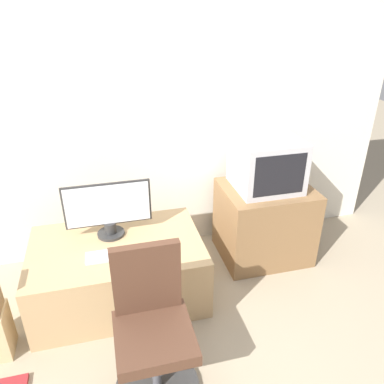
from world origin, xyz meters
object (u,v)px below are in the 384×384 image
Objects in this scene: keyboard at (112,255)px; mouse at (147,250)px; office_chair at (153,335)px; main_monitor at (108,209)px; crt_tv at (267,164)px.

mouse is at bearing -2.43° from keyboard.
office_chair is at bearing -95.91° from mouse.
main_monitor reaches higher than keyboard.
main_monitor is 0.99m from office_chair.
crt_tv is at bearing 16.75° from keyboard.
main_monitor is 0.69× the size of office_chair.
mouse is 0.66m from office_chair.
mouse is 0.14× the size of crt_tv.
crt_tv is at bearing 43.56° from office_chair.
crt_tv reaches higher than mouse.
main_monitor is 0.41m from mouse.
main_monitor is 9.11× the size of mouse.
main_monitor is 1.27m from crt_tv.
office_chair reaches higher than mouse.
office_chair is (-0.07, -0.65, -0.09)m from mouse.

